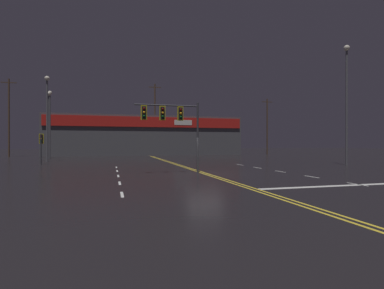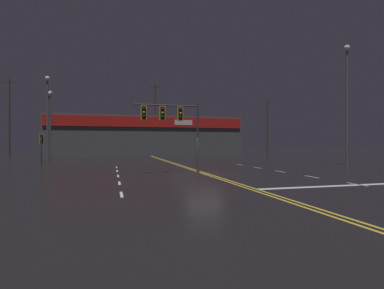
% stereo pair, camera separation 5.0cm
% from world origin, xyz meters
% --- Properties ---
extents(ground_plane, '(200.00, 200.00, 0.00)m').
position_xyz_m(ground_plane, '(0.00, 0.00, 0.00)').
color(ground_plane, black).
extents(road_markings, '(17.34, 60.00, 0.01)m').
position_xyz_m(road_markings, '(1.27, -1.61, 0.00)').
color(road_markings, gold).
rests_on(road_markings, ground).
extents(traffic_signal_median, '(4.51, 0.36, 4.97)m').
position_xyz_m(traffic_signal_median, '(-2.30, 0.73, 3.87)').
color(traffic_signal_median, '#38383D').
rests_on(traffic_signal_median, ground).
extents(traffic_signal_corner_northwest, '(0.42, 0.36, 3.05)m').
position_xyz_m(traffic_signal_corner_northwest, '(-12.93, 12.55, 2.23)').
color(traffic_signal_corner_northwest, '#38383D').
rests_on(traffic_signal_corner_northwest, ground).
extents(streetlight_near_left, '(0.56, 0.56, 9.73)m').
position_xyz_m(streetlight_near_left, '(-14.89, 27.61, 6.19)').
color(streetlight_near_left, '#59595E').
rests_on(streetlight_near_left, ground).
extents(streetlight_near_right, '(0.56, 0.56, 9.89)m').
position_xyz_m(streetlight_near_right, '(-13.45, 18.04, 6.27)').
color(streetlight_near_right, '#59595E').
rests_on(streetlight_near_right, ground).
extents(streetlight_median_approach, '(0.56, 0.56, 11.54)m').
position_xyz_m(streetlight_median_approach, '(15.58, 4.18, 7.16)').
color(streetlight_median_approach, '#59595E').
rests_on(streetlight_median_approach, ground).
extents(streetlight_far_left, '(0.56, 0.56, 8.97)m').
position_xyz_m(streetlight_far_left, '(-14.33, 23.57, 5.77)').
color(streetlight_far_left, '#59595E').
rests_on(streetlight_far_left, ground).
extents(building_backdrop, '(34.58, 10.23, 7.03)m').
position_xyz_m(building_backdrop, '(0.00, 37.17, 3.53)').
color(building_backdrop, '#4C4C51').
rests_on(building_backdrop, ground).
extents(utility_pole_row, '(47.10, 0.26, 12.59)m').
position_xyz_m(utility_pole_row, '(-0.00, 32.90, 6.16)').
color(utility_pole_row, '#4C3828').
rests_on(utility_pole_row, ground).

